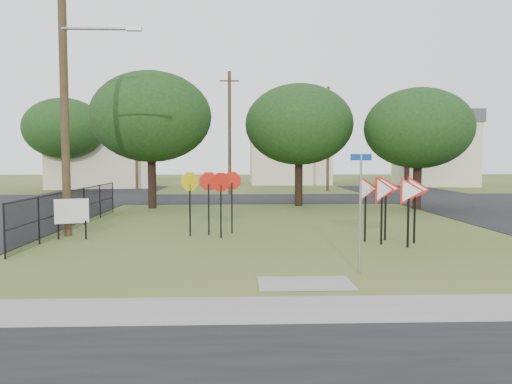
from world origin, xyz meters
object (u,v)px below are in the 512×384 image
street_name_sign (360,205)px  yield_sign_cluster (391,192)px  info_board (72,212)px  stop_sign_cluster (213,188)px

street_name_sign → yield_sign_cluster: bearing=63.9°
yield_sign_cluster → info_board: size_ratio=1.79×
street_name_sign → stop_sign_cluster: street_name_sign is taller
stop_sign_cluster → yield_sign_cluster: bearing=-17.9°
stop_sign_cluster → info_board: bearing=-171.5°
stop_sign_cluster → info_board: 4.71m
yield_sign_cluster → street_name_sign: bearing=-116.1°
info_board → yield_sign_cluster: bearing=-6.4°
stop_sign_cluster → yield_sign_cluster: 5.93m
info_board → street_name_sign: bearing=-31.8°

